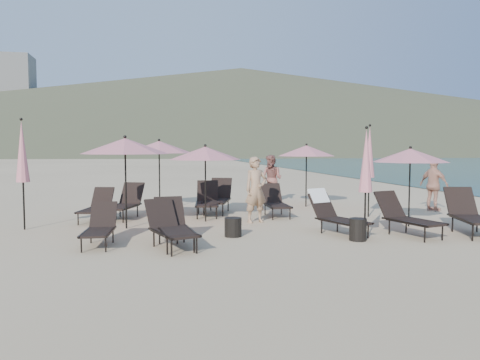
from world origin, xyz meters
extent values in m
plane|color=#D6BA8C|center=(0.00, 0.00, 0.00)|extent=(800.00, 800.00, 0.00)
cone|color=brown|center=(60.00, 300.00, 27.50)|extent=(690.00, 690.00, 55.00)
cone|color=brown|center=(190.00, 330.00, 16.00)|extent=(280.00, 280.00, 32.00)
cube|color=beige|center=(-70.00, 245.00, 24.00)|extent=(22.00, 18.00, 48.00)
cube|color=beige|center=(-45.00, 310.00, 19.00)|extent=(18.00, 16.00, 38.00)
cube|color=black|center=(-4.45, 0.00, 0.31)|extent=(0.64, 1.11, 0.04)
cube|color=black|center=(-4.39, 0.72, 0.58)|extent=(0.59, 0.45, 0.55)
cylinder|color=black|center=(-4.72, -0.42, 0.15)|extent=(0.03, 0.03, 0.30)
cylinder|color=black|center=(-4.65, 0.49, 0.15)|extent=(0.03, 0.03, 0.30)
cylinder|color=black|center=(-4.26, -0.46, 0.15)|extent=(0.03, 0.03, 0.30)
cylinder|color=black|center=(-4.18, 0.45, 0.15)|extent=(0.03, 0.03, 0.30)
cube|color=black|center=(-4.72, 0.07, 0.32)|extent=(0.14, 1.20, 0.04)
cube|color=black|center=(-4.18, 0.02, 0.32)|extent=(0.14, 1.20, 0.04)
cube|color=black|center=(-2.92, -0.55, 0.35)|extent=(0.95, 1.32, 0.05)
cube|color=black|center=(-3.16, 0.21, 0.64)|extent=(0.72, 0.61, 0.61)
cylinder|color=black|center=(-3.01, -1.10, 0.17)|extent=(0.04, 0.04, 0.34)
cylinder|color=black|center=(-3.32, -0.13, 0.17)|extent=(0.04, 0.04, 0.34)
cylinder|color=black|center=(-2.52, -0.95, 0.17)|extent=(0.04, 0.04, 0.34)
cylinder|color=black|center=(-2.83, 0.02, 0.17)|extent=(0.04, 0.04, 0.34)
cube|color=black|center=(-3.22, -0.60, 0.36)|extent=(0.44, 1.29, 0.04)
cube|color=black|center=(-2.65, -0.42, 0.36)|extent=(0.44, 1.29, 0.04)
cube|color=black|center=(-2.88, -0.39, 0.35)|extent=(0.76, 1.27, 0.05)
cube|color=black|center=(-2.97, 0.42, 0.65)|extent=(0.67, 0.53, 0.62)
cylinder|color=black|center=(-3.09, -0.92, 0.17)|extent=(0.04, 0.04, 0.34)
cylinder|color=black|center=(-3.20, 0.11, 0.17)|extent=(0.04, 0.04, 0.34)
cylinder|color=black|center=(-2.56, -0.86, 0.17)|extent=(0.04, 0.04, 0.34)
cylinder|color=black|center=(-2.68, 0.17, 0.17)|extent=(0.04, 0.04, 0.34)
cube|color=black|center=(-3.19, -0.37, 0.36)|extent=(0.19, 1.36, 0.04)
cube|color=black|center=(-2.59, -0.31, 0.36)|extent=(0.19, 1.36, 0.04)
cube|color=black|center=(1.04, 0.18, 0.34)|extent=(0.96, 1.30, 0.05)
cube|color=black|center=(0.77, 0.92, 0.62)|extent=(0.71, 0.62, 0.60)
cylinder|color=black|center=(0.96, -0.36, 0.16)|extent=(0.03, 0.03, 0.33)
cylinder|color=black|center=(0.63, 0.58, 0.16)|extent=(0.03, 0.03, 0.33)
cylinder|color=black|center=(1.44, -0.19, 0.16)|extent=(0.03, 0.03, 0.33)
cylinder|color=black|center=(1.10, 0.75, 0.16)|extent=(0.03, 0.03, 0.33)
cube|color=black|center=(0.75, 0.13, 0.35)|extent=(0.48, 1.24, 0.04)
cube|color=black|center=(1.29, 0.33, 0.35)|extent=(0.48, 1.24, 0.04)
cube|color=white|center=(0.72, 1.05, 0.85)|extent=(0.58, 0.43, 0.36)
cube|color=black|center=(2.55, -0.30, 0.36)|extent=(0.93, 1.36, 0.05)
cube|color=black|center=(2.34, 0.50, 0.66)|extent=(0.73, 0.61, 0.64)
cylinder|color=black|center=(2.42, -0.87, 0.18)|extent=(0.04, 0.04, 0.35)
cylinder|color=black|center=(2.15, 0.16, 0.18)|extent=(0.04, 0.04, 0.35)
cylinder|color=black|center=(2.93, -0.74, 0.18)|extent=(0.04, 0.04, 0.35)
cylinder|color=black|center=(2.67, 0.29, 0.18)|extent=(0.04, 0.04, 0.35)
cube|color=black|center=(2.24, -0.33, 0.37)|extent=(0.38, 1.36, 0.04)
cube|color=black|center=(2.83, -0.18, 0.37)|extent=(0.38, 1.36, 0.04)
cube|color=black|center=(3.96, -0.48, 0.39)|extent=(1.02, 1.47, 0.06)
cube|color=black|center=(4.20, 0.39, 0.72)|extent=(0.80, 0.67, 0.69)
cylinder|color=black|center=(3.54, -0.93, 0.19)|extent=(0.04, 0.04, 0.38)
cylinder|color=black|center=(3.84, 0.17, 0.19)|extent=(0.04, 0.04, 0.38)
cylinder|color=black|center=(4.40, 0.02, 0.19)|extent=(0.04, 0.04, 0.38)
cube|color=black|center=(3.66, -0.33, 0.40)|extent=(0.44, 1.46, 0.04)
cube|color=black|center=(-4.89, 3.38, 0.33)|extent=(0.84, 1.24, 0.05)
cube|color=black|center=(-4.71, 4.11, 0.61)|extent=(0.67, 0.56, 0.58)
cylinder|color=black|center=(-5.24, 2.98, 0.16)|extent=(0.03, 0.03, 0.32)
cylinder|color=black|center=(-5.01, 3.92, 0.16)|extent=(0.03, 0.03, 0.32)
cylinder|color=black|center=(-4.77, 2.86, 0.16)|extent=(0.03, 0.03, 0.32)
cylinder|color=black|center=(-4.53, 3.80, 0.16)|extent=(0.03, 0.03, 0.32)
cube|color=black|center=(-5.15, 3.49, 0.34)|extent=(0.35, 1.24, 0.04)
cube|color=black|center=(-4.61, 3.35, 0.34)|extent=(0.35, 1.24, 0.04)
cube|color=black|center=(-4.17, 3.73, 0.36)|extent=(1.03, 1.39, 0.05)
cube|color=black|center=(-3.89, 4.52, 0.67)|extent=(0.77, 0.66, 0.64)
cylinder|color=black|center=(-4.60, 3.33, 0.18)|extent=(0.04, 0.04, 0.35)
cylinder|color=black|center=(-4.24, 4.34, 0.18)|extent=(0.04, 0.04, 0.35)
cylinder|color=black|center=(-4.10, 3.15, 0.18)|extent=(0.04, 0.04, 0.35)
cylinder|color=black|center=(-3.73, 4.16, 0.18)|extent=(0.04, 0.04, 0.35)
cube|color=black|center=(-4.45, 3.89, 0.37)|extent=(0.52, 1.33, 0.04)
cube|color=black|center=(-3.86, 3.67, 0.37)|extent=(0.52, 1.33, 0.04)
cube|color=black|center=(-1.70, 3.85, 0.37)|extent=(0.83, 1.35, 0.05)
cube|color=black|center=(-1.58, 4.69, 0.68)|extent=(0.72, 0.57, 0.65)
cylinder|color=black|center=(-2.05, 3.37, 0.18)|extent=(0.04, 0.04, 0.36)
cylinder|color=black|center=(-1.89, 4.44, 0.18)|extent=(0.04, 0.04, 0.36)
cylinder|color=black|center=(-1.50, 3.29, 0.18)|extent=(0.04, 0.04, 0.36)
cylinder|color=black|center=(-1.35, 4.36, 0.18)|extent=(0.04, 0.04, 0.36)
cube|color=black|center=(-2.01, 3.95, 0.38)|extent=(0.25, 1.42, 0.04)
cube|color=black|center=(-1.38, 3.86, 0.38)|extent=(0.25, 1.42, 0.04)
cube|color=black|center=(-1.34, 4.42, 0.38)|extent=(1.06, 1.46, 0.05)
cube|color=black|center=(-1.06, 5.26, 0.71)|extent=(0.80, 0.68, 0.68)
cylinder|color=black|center=(-1.78, 3.99, 0.19)|extent=(0.04, 0.04, 0.37)
cylinder|color=black|center=(-1.43, 5.06, 0.19)|extent=(0.04, 0.04, 0.37)
cylinder|color=black|center=(-1.24, 3.81, 0.19)|extent=(0.04, 0.04, 0.37)
cylinder|color=black|center=(-0.88, 4.89, 0.19)|extent=(0.04, 0.04, 0.37)
cube|color=black|center=(-1.63, 4.58, 0.39)|extent=(0.50, 1.42, 0.04)
cube|color=black|center=(-1.01, 4.37, 0.39)|extent=(0.50, 1.42, 0.04)
cube|color=black|center=(0.30, 3.30, 0.34)|extent=(0.65, 1.19, 0.05)
cube|color=black|center=(0.33, 4.08, 0.63)|extent=(0.62, 0.47, 0.60)
cylinder|color=black|center=(0.03, 2.82, 0.17)|extent=(0.04, 0.04, 0.33)
cylinder|color=black|center=(0.07, 3.82, 0.17)|extent=(0.04, 0.04, 0.33)
cylinder|color=black|center=(0.54, 2.80, 0.17)|extent=(0.04, 0.04, 0.33)
cylinder|color=black|center=(0.58, 3.80, 0.17)|extent=(0.04, 0.04, 0.33)
cube|color=black|center=(0.01, 3.36, 0.35)|extent=(0.09, 1.32, 0.04)
cube|color=black|center=(0.60, 3.33, 0.35)|extent=(0.09, 1.32, 0.04)
cylinder|color=black|center=(-3.97, 2.22, 1.10)|extent=(0.05, 0.05, 2.19)
cone|color=#D77C7A|center=(-3.97, 2.22, 2.09)|extent=(2.19, 2.19, 0.40)
sphere|color=black|center=(-3.97, 2.22, 2.32)|extent=(0.08, 0.08, 0.08)
cylinder|color=black|center=(-1.86, 2.93, 0.99)|extent=(0.04, 0.04, 1.99)
cone|color=#D77C7A|center=(-1.86, 2.93, 1.89)|extent=(1.99, 1.99, 0.36)
sphere|color=black|center=(-1.86, 2.93, 2.10)|extent=(0.08, 0.08, 0.08)
cylinder|color=black|center=(3.21, 1.07, 0.97)|extent=(0.04, 0.04, 1.94)
cone|color=#D77C7A|center=(3.21, 1.07, 1.85)|extent=(1.94, 1.94, 0.35)
sphere|color=black|center=(3.21, 1.07, 2.05)|extent=(0.07, 0.07, 0.07)
cylinder|color=black|center=(-3.04, 5.52, 1.08)|extent=(0.05, 0.05, 2.17)
cone|color=#D77C7A|center=(-3.04, 5.52, 2.06)|extent=(2.17, 2.17, 0.39)
sphere|color=black|center=(-3.04, 5.52, 2.29)|extent=(0.08, 0.08, 0.08)
cylinder|color=black|center=(1.96, 5.48, 1.02)|extent=(0.04, 0.04, 2.03)
cone|color=#D77C7A|center=(1.96, 5.48, 1.94)|extent=(2.03, 2.03, 0.37)
sphere|color=black|center=(1.96, 5.48, 2.15)|extent=(0.08, 0.08, 0.08)
cylinder|color=black|center=(1.23, -0.43, 0.54)|extent=(0.04, 0.04, 1.08)
cone|color=#D77C7A|center=(1.23, -0.43, 1.77)|extent=(0.29, 0.29, 1.37)
sphere|color=black|center=(1.23, -0.43, 2.48)|extent=(0.07, 0.07, 0.07)
cylinder|color=black|center=(2.96, 2.82, 0.59)|extent=(0.04, 0.04, 1.17)
cone|color=#D77C7A|center=(2.96, 2.82, 1.92)|extent=(0.32, 0.32, 1.49)
sphere|color=black|center=(2.96, 2.82, 2.69)|extent=(0.07, 0.07, 0.07)
cylinder|color=black|center=(-6.47, 2.55, 0.60)|extent=(0.04, 0.04, 1.19)
cone|color=#D77C7A|center=(-6.47, 2.55, 1.95)|extent=(0.33, 0.33, 1.52)
sphere|color=black|center=(-6.47, 2.55, 2.74)|extent=(0.08, 0.08, 0.08)
cylinder|color=black|center=(-1.52, 0.62, 0.22)|extent=(0.40, 0.40, 0.44)
cylinder|color=black|center=(1.09, -0.39, 0.25)|extent=(0.38, 0.38, 0.49)
imported|color=#A67D5A|center=(-0.53, 2.51, 0.90)|extent=(0.74, 0.58, 1.80)
imported|color=#90554A|center=(1.13, 6.98, 0.88)|extent=(1.08, 1.09, 1.77)
imported|color=tan|center=(5.64, 3.63, 0.85)|extent=(0.75, 1.08, 1.69)
camera|label=1|loc=(-3.46, -9.86, 2.05)|focal=35.00mm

